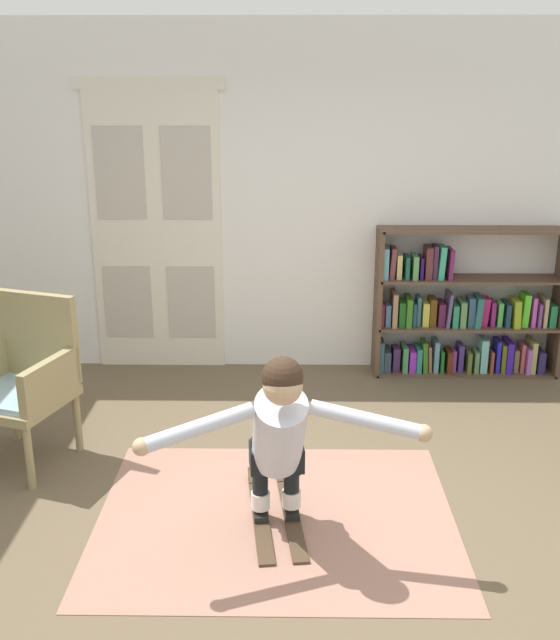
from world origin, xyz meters
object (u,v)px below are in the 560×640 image
(bookshelf, at_px, (460,316))
(person_skier, at_px, (279,430))
(wicker_chair, at_px, (22,377))
(skis_pair, at_px, (275,511))

(bookshelf, height_order, person_skier, bookshelf)
(person_skier, bearing_deg, wicker_chair, 151.79)
(skis_pair, bearing_deg, person_skier, -83.32)
(wicker_chair, distance_m, person_skier, 1.92)
(skis_pair, height_order, person_skier, person_skier)
(wicker_chair, bearing_deg, person_skier, -28.21)
(skis_pair, relative_size, person_skier, 0.65)
(bookshelf, distance_m, wicker_chair, 3.55)
(bookshelf, bearing_deg, wicker_chair, -153.97)
(skis_pair, distance_m, person_skier, 0.68)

